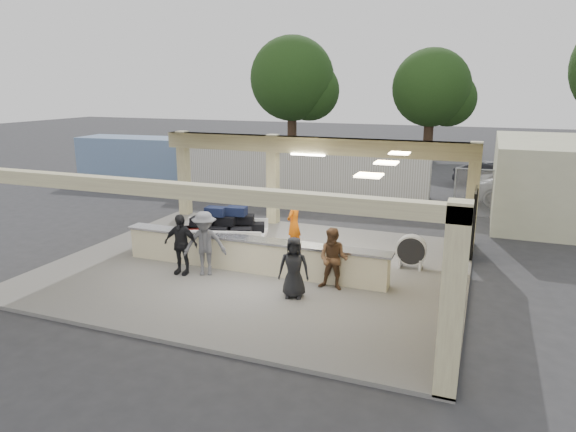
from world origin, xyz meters
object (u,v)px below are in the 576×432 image
at_px(drum_fan, 411,250).
at_px(passenger_b, 181,244).
at_px(luggage_cart, 222,229).
at_px(passenger_d, 294,267).
at_px(container_white, 302,168).
at_px(car_white_a, 537,189).
at_px(passenger_c, 205,243).
at_px(baggage_counter, 251,255).
at_px(passenger_a, 333,259).
at_px(container_blue, 163,161).
at_px(baggage_handler, 294,223).
at_px(car_dark, 494,176).

distance_m(drum_fan, passenger_b, 6.71).
relative_size(luggage_cart, passenger_d, 1.91).
relative_size(drum_fan, container_white, 0.08).
xyz_separation_m(drum_fan, container_white, (-6.71, 9.21, 0.71)).
height_order(drum_fan, car_white_a, car_white_a).
distance_m(drum_fan, passenger_c, 6.02).
bearing_deg(car_white_a, baggage_counter, 141.37).
bearing_deg(container_white, baggage_counter, -81.64).
xyz_separation_m(passenger_a, passenger_b, (-4.38, -0.43, 0.04)).
relative_size(passenger_c, car_white_a, 0.34).
bearing_deg(drum_fan, passenger_d, -130.97).
bearing_deg(container_blue, drum_fan, -37.03).
distance_m(baggage_handler, passenger_a, 3.63).
relative_size(container_white, container_blue, 1.28).
height_order(baggage_counter, passenger_a, passenger_a).
distance_m(drum_fan, container_white, 11.42).
height_order(car_dark, container_white, container_white).
relative_size(baggage_handler, car_white_a, 0.32).
distance_m(luggage_cart, car_white_a, 15.35).
bearing_deg(passenger_c, drum_fan, 0.78).
bearing_deg(container_blue, car_white_a, -0.85).
bearing_deg(baggage_counter, container_white, 102.18).
distance_m(passenger_b, car_dark, 19.33).
bearing_deg(drum_fan, passenger_b, -158.65).
bearing_deg(car_dark, container_blue, 125.58).
xyz_separation_m(passenger_c, car_dark, (7.68, 17.25, -0.36)).
height_order(luggage_cart, baggage_handler, baggage_handler).
bearing_deg(container_blue, passenger_b, -58.75).
relative_size(baggage_counter, container_white, 0.66).
bearing_deg(container_white, car_white_a, 4.64).
xyz_separation_m(passenger_a, container_white, (-5.03, 11.65, 0.41)).
bearing_deg(luggage_cart, passenger_a, -36.26).
relative_size(car_white_a, container_white, 0.43).
xyz_separation_m(passenger_d, container_blue, (-12.60, 12.69, 0.37)).
height_order(baggage_counter, container_white, container_white).
distance_m(passenger_c, container_blue, 15.52).
xyz_separation_m(luggage_cart, passenger_a, (4.09, -1.50, -0.00)).
height_order(passenger_a, container_blue, container_blue).
distance_m(drum_fan, passenger_a, 2.97).
xyz_separation_m(passenger_c, car_white_a, (9.47, 13.52, -0.25)).
xyz_separation_m(passenger_b, car_white_a, (10.15, 13.69, -0.21)).
xyz_separation_m(passenger_a, passenger_d, (-0.79, -0.85, -0.04)).
xyz_separation_m(luggage_cart, container_blue, (-9.30, 10.34, 0.32)).
bearing_deg(car_white_a, baggage_handler, 137.20).
bearing_deg(passenger_d, baggage_handler, 96.42).
height_order(passenger_a, passenger_b, passenger_b).
bearing_deg(baggage_handler, drum_fan, 94.60).
bearing_deg(baggage_handler, baggage_counter, 0.97).
xyz_separation_m(baggage_counter, passenger_d, (1.83, -1.35, 0.30)).
distance_m(passenger_b, passenger_c, 0.71).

